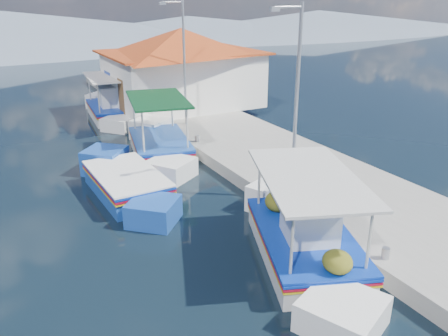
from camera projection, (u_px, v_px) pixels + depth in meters
name	position (u px, v px, depth m)	size (l,w,h in m)	color
ground	(198.00, 258.00, 12.47)	(160.00, 160.00, 0.00)	black
quay	(261.00, 152.00, 19.93)	(5.00, 44.00, 0.50)	#99968F
bollards	(227.00, 156.00, 18.24)	(0.20, 17.20, 0.30)	#A5A8AD
main_caique	(302.00, 239.00, 12.41)	(4.23, 7.51, 2.65)	white
caique_green_canopy	(159.00, 146.00, 20.20)	(3.32, 7.47, 2.86)	white
caique_blue_hull	(126.00, 185.00, 16.35)	(2.23, 7.04, 1.25)	#1C4CA9
caique_far	(111.00, 109.00, 26.27)	(2.68, 7.54, 2.65)	white
harbor_building	(182.00, 66.00, 26.54)	(10.49, 10.49, 4.40)	white
lamp_post_near	(295.00, 89.00, 14.74)	(1.21, 0.14, 6.00)	#A5A8AD
lamp_post_far	(182.00, 57.00, 22.13)	(1.21, 0.14, 6.00)	#A5A8AD
mountain_ridge	(60.00, 31.00, 60.59)	(171.40, 96.00, 5.50)	slate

